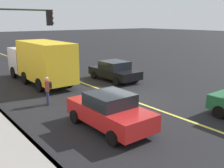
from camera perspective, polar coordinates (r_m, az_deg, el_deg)
ground at (r=15.08m, az=3.89°, el=-3.50°), size 200.00×200.00×0.00m
curb_edge at (r=11.99m, az=-20.65°, el=-8.73°), size 80.00×0.16×0.15m
lane_stripe_center at (r=15.08m, az=3.89°, el=-3.48°), size 80.00×0.16×0.01m
car_red at (r=10.97m, az=-0.58°, el=-5.95°), size 4.19×2.00×1.56m
car_black at (r=19.75m, az=0.53°, el=2.97°), size 4.36×2.10×1.49m
truck_yellow at (r=19.43m, az=-15.56°, el=4.94°), size 7.70×2.41×3.08m
pedestrian_with_backpack at (r=14.38m, az=-14.07°, el=-1.02°), size 0.43×0.45×1.57m
traffic_light_mast at (r=15.68m, az=-21.55°, el=10.17°), size 0.28×4.49×5.40m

